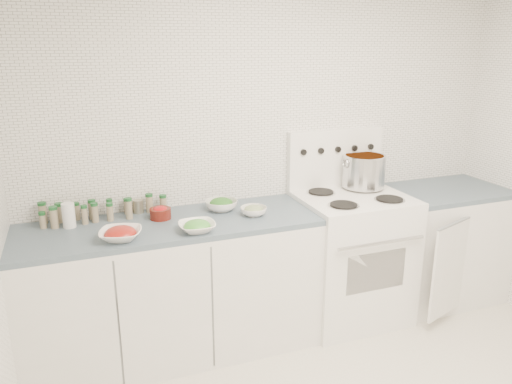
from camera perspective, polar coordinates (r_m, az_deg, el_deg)
The scene contains 13 objects.
room_walls at distance 2.22m, azimuth 17.27°, elevation 5.26°, with size 3.54×3.04×2.52m.
counter_left at distance 3.32m, azimuth -9.43°, elevation -10.79°, with size 1.85×0.62×0.90m.
stove at distance 3.73m, azimuth 10.71°, elevation -6.87°, with size 0.76×0.70×1.36m.
counter_right at distance 4.21m, azimuth 20.36°, elevation -5.56°, with size 0.89×0.76×0.90m.
stock_pot at distance 3.75m, azimuth 12.22°, elevation 2.52°, with size 0.33×0.31×0.24m.
bowl_tomato at distance 2.93m, azimuth -15.22°, elevation -4.63°, with size 0.29×0.29×0.08m.
bowl_snowpea at distance 2.97m, azimuth -6.76°, elevation -3.91°, with size 0.22×0.22×0.07m.
bowl_broccoli at distance 3.32m, azimuth -3.98°, elevation -1.41°, with size 0.25×0.25×0.09m.
bowl_zucchini at distance 3.22m, azimuth -0.27°, elevation -2.12°, with size 0.21×0.21×0.07m.
bowl_pepper at distance 3.21m, azimuth -10.87°, elevation -2.32°, with size 0.13×0.13×0.08m.
salt_canister at distance 3.20m, azimuth -20.62°, elevation -2.52°, with size 0.08×0.08×0.15m, color white.
tin_can at distance 3.35m, azimuth -13.31°, elevation -1.61°, with size 0.07×0.07×0.09m, color gray.
spice_cluster at distance 3.28m, azimuth -17.87°, elevation -2.02°, with size 0.79×0.16×0.14m.
Camera 1 is at (-1.35, -1.72, 1.97)m, focal length 35.00 mm.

